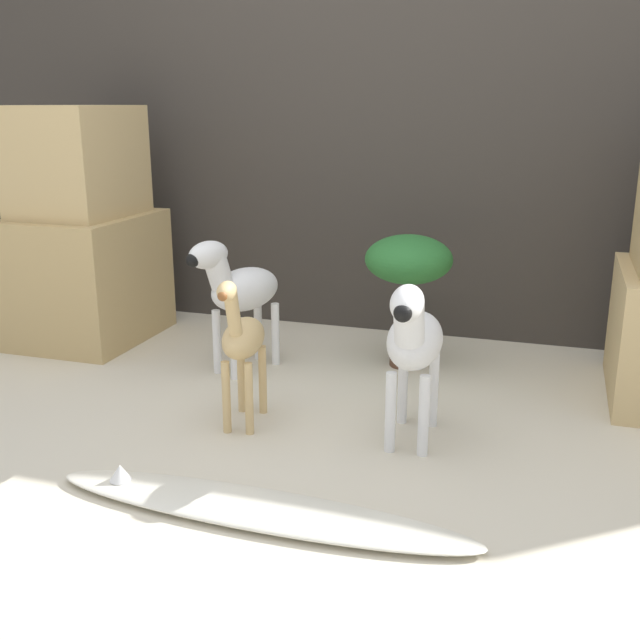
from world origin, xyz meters
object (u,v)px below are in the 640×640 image
(potted_palm_front, at_px, (408,267))
(surfboard, at_px, (256,508))
(zebra_right, at_px, (413,339))
(giraffe_figurine, at_px, (242,341))
(zebra_left, at_px, (238,287))

(potted_palm_front, bearing_deg, surfboard, -96.47)
(zebra_right, bearing_deg, giraffe_figurine, -177.31)
(zebra_left, bearing_deg, surfboard, -64.48)
(zebra_left, distance_m, potted_palm_front, 0.74)
(zebra_right, relative_size, zebra_left, 1.00)
(zebra_left, distance_m, giraffe_figurine, 0.58)
(surfboard, bearing_deg, zebra_right, 61.24)
(zebra_right, bearing_deg, surfboard, -118.76)
(zebra_right, xyz_separation_m, potted_palm_front, (-0.17, 0.78, 0.07))
(zebra_left, bearing_deg, giraffe_figurine, -65.06)
(zebra_right, distance_m, potted_palm_front, 0.80)
(giraffe_figurine, bearing_deg, potted_palm_front, 61.71)
(potted_palm_front, relative_size, surfboard, 0.45)
(surfboard, bearing_deg, potted_palm_front, 83.53)
(zebra_left, xyz_separation_m, giraffe_figurine, (0.24, -0.52, -0.06))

